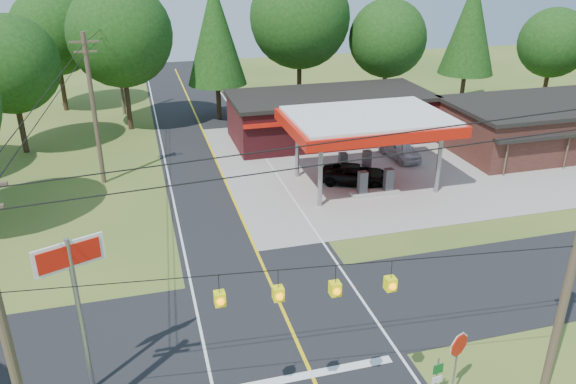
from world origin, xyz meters
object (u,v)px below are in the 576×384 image
object	(u,v)px
suv_car	(356,175)
big_stop_sign	(74,283)
gas_canopy	(368,123)
octagonal_stop_sign	(458,350)
sedan_car	(399,149)

from	to	relation	value
suv_car	big_stop_sign	bearing A→B (deg)	159.89
gas_canopy	octagonal_stop_sign	xyz separation A→B (m)	(-4.50, -19.01, -2.15)
suv_car	octagonal_stop_sign	distance (m)	19.71
big_stop_sign	octagonal_stop_sign	distance (m)	13.23
big_stop_sign	octagonal_stop_sign	world-z (taller)	big_stop_sign
sedan_car	octagonal_stop_sign	xyz separation A→B (m)	(-8.99, -23.01, 1.39)
suv_car	big_stop_sign	xyz separation A→B (m)	(-16.42, -15.40, 3.91)
suv_car	big_stop_sign	distance (m)	22.85
big_stop_sign	octagonal_stop_sign	bearing A→B (deg)	-17.19
suv_car	octagonal_stop_sign	xyz separation A→B (m)	(-4.00, -19.24, 1.47)
gas_canopy	sedan_car	xyz separation A→B (m)	(4.49, 4.00, -3.54)
big_stop_sign	gas_canopy	bearing A→B (deg)	41.89
gas_canopy	suv_car	bearing A→B (deg)	155.42
gas_canopy	suv_car	size ratio (longest dim) A/B	2.26
suv_car	sedan_car	size ratio (longest dim) A/B	1.10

